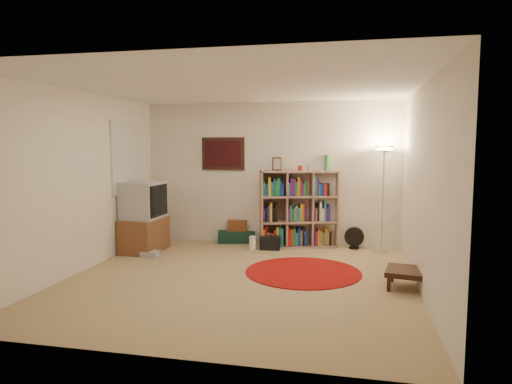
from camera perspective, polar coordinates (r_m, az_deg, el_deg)
room at (r=5.90m, az=-2.58°, el=1.03°), size 4.54×4.54×2.54m
bookshelf at (r=7.89m, az=5.19°, el=-2.26°), size 1.37×0.74×1.59m
floor_lamp at (r=7.61m, az=15.69°, el=3.34°), size 0.36×0.36×1.74m
floor_fan at (r=7.94m, az=12.17°, el=-5.63°), size 0.33×0.18×0.37m
tv_stand at (r=7.75m, az=-13.83°, el=-3.16°), size 0.60×0.82×1.16m
dvd_box at (r=7.47m, az=-13.05°, el=-7.52°), size 0.27×0.23×0.09m
suitcase at (r=8.36m, az=-2.45°, el=-5.49°), size 0.74×0.57×0.21m
wicker_basket at (r=8.28m, az=-2.33°, el=-4.15°), size 0.38×0.30×0.20m
duffel_bag at (r=7.78m, az=1.80°, el=-6.27°), size 0.36×0.31×0.23m
paper_towel at (r=7.70m, az=-0.42°, el=-6.40°), size 0.12×0.12×0.23m
red_rug at (r=6.45m, az=5.91°, el=-9.90°), size 1.60×1.60×0.01m
side_table at (r=5.99m, az=18.50°, el=-9.52°), size 0.60×0.60×0.24m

